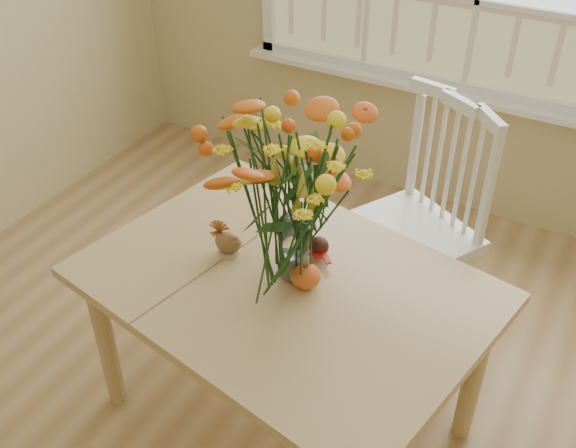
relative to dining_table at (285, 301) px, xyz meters
The scene contains 6 objects.
dining_table is the anchor object (origin of this frame).
windsor_chair 0.80m from the dining_table, 73.73° to the left, with size 0.64×0.64×1.04m.
flower_vase 0.42m from the dining_table, 78.90° to the left, with size 0.46×0.46×0.55m.
pumpkin 0.15m from the dining_table, ahead, with size 0.10×0.10×0.08m, color #CF4D18.
turkey_figurine 0.28m from the dining_table, behind, with size 0.11×0.09×0.12m.
dark_gourd 0.22m from the dining_table, 79.18° to the left, with size 0.13×0.11×0.07m.
Camera 1 is at (0.75, -0.97, 2.18)m, focal length 42.00 mm.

